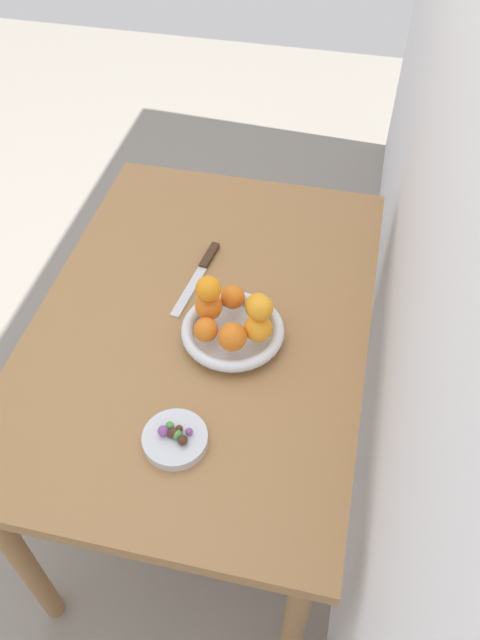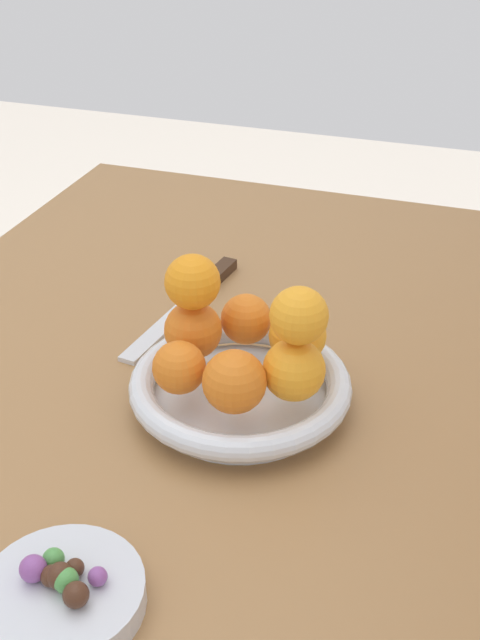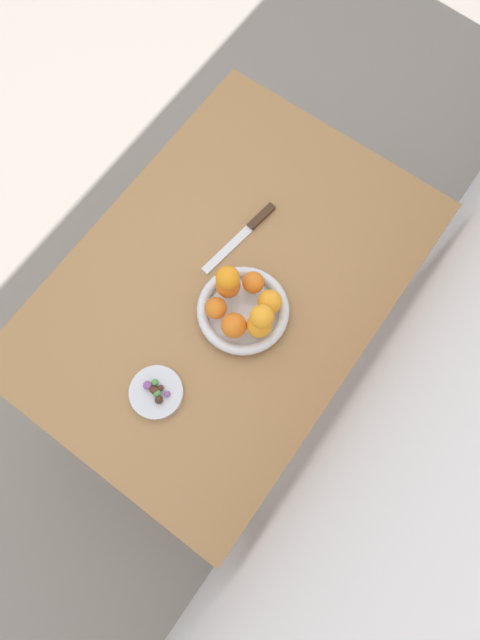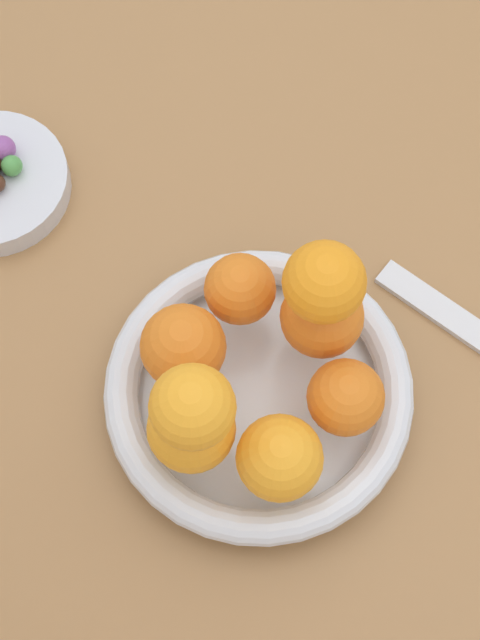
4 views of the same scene
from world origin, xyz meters
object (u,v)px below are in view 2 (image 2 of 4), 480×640
candy_ball_2 (76,595)px  candy_ball_5 (98,577)px  orange_0 (193,330)px  orange_7 (192,282)px  candy_dish (63,596)px  candy_ball_0 (66,580)px  orange_1 (179,367)px  candy_ball_7 (75,568)px  orange_3 (294,370)px  orange_5 (246,319)px  orange_6 (299,316)px  orange_4 (298,335)px  candy_ball_1 (54,559)px  candy_ball_4 (60,576)px  candy_ball_6 (33,569)px  dining_table (185,430)px  candy_ball_3 (52,576)px  knife (193,298)px  fruit_bowl (240,388)px  orange_2 (234,382)px

candy_ball_2 → candy_ball_5: 0.02m
orange_0 → orange_7: (0.00, 0.00, 0.06)m
candy_dish → candy_ball_0: 0.02m
candy_ball_2 → orange_7: bearing=-175.3°
orange_0 → orange_1: 0.06m
candy_ball_7 → orange_3: bearing=157.4°
orange_5 → candy_ball_5: bearing=-1.7°
candy_ball_0 → candy_ball_2: 0.02m
orange_3 → orange_6: size_ratio=1.10×
orange_4 → orange_1: bearing=-47.3°
orange_5 → orange_1: bearing=-18.1°
candy_dish → candy_ball_1: size_ratio=7.34×
orange_1 → candy_ball_4: 0.24m
orange_5 → candy_ball_2: (0.35, -0.02, -0.04)m
orange_4 → candy_ball_0: 0.34m
orange_0 → candy_ball_7: size_ratio=4.09×
candy_dish → candy_ball_2: size_ratio=6.42×
candy_ball_2 → candy_ball_6: 0.04m
dining_table → candy_ball_3: (0.33, 0.03, 0.12)m
orange_4 → candy_ball_7: size_ratio=4.03×
knife → candy_ball_6: bearing=6.4°
orange_4 → orange_6: size_ratio=1.07×
knife → orange_6: bearing=43.3°
candy_ball_1 → candy_ball_7: size_ratio=1.18×
candy_ball_2 → candy_ball_5: candy_ball_2 is taller
fruit_bowl → candy_ball_0: candy_ball_0 is taller
orange_6 → candy_ball_5: size_ratio=3.64×
dining_table → orange_4: orange_4 is taller
candy_ball_3 → candy_ball_5: size_ratio=1.12×
candy_ball_0 → candy_ball_6: candy_ball_6 is taller
candy_dish → candy_ball_7: size_ratio=8.65×
orange_2 → candy_ball_2: size_ratio=3.07×
candy_ball_3 → orange_4: bearing=162.4°
dining_table → orange_4: size_ratio=18.45×
orange_3 → knife: size_ratio=0.23×
candy_ball_6 → candy_ball_7: size_ratio=1.45×
candy_ball_0 → knife: size_ratio=0.08×
dining_table → orange_2: size_ratio=17.93×
orange_2 → orange_4: (-0.10, 0.04, -0.00)m
orange_4 → candy_ball_4: orange_4 is taller
orange_1 → candy_ball_1: orange_1 is taller
orange_4 → candy_ball_4: bearing=-16.6°
candy_dish → orange_3: bearing=157.4°
candy_ball_3 → knife: 0.47m
candy_ball_1 → candy_ball_7: candy_ball_1 is taller
dining_table → candy_ball_7: 0.34m
orange_3 → candy_ball_1: bearing=-26.4°
dining_table → candy_ball_5: candy_ball_5 is taller
candy_ball_0 → candy_ball_3: bearing=-94.6°
candy_dish → orange_6: 0.31m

